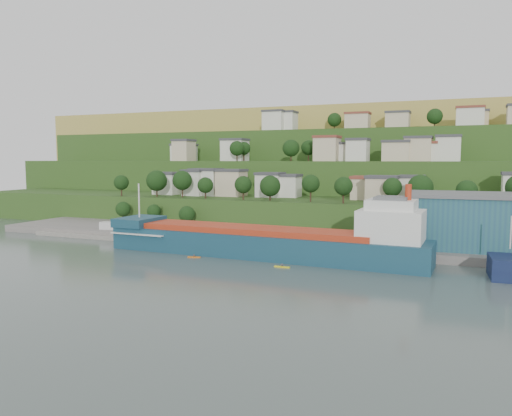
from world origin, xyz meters
The scene contains 10 objects.
ground centered at (0.00, 0.00, 0.00)m, with size 500.00×500.00×0.00m, color #43514C.
quay centered at (20.00, 28.00, 0.00)m, with size 220.00×26.00×4.00m, color slate.
pebble_beach centered at (-55.00, 22.00, 0.00)m, with size 40.00×18.00×2.40m, color slate.
hillside centered at (0.00, 168.66, 0.09)m, with size 360.00×210.00×96.00m.
cargo_ship_near centered at (2.39, 8.65, 3.16)m, with size 77.23×14.14×19.78m.
warehouse centered at (46.22, 28.08, 8.43)m, with size 31.89×20.49×12.80m.
caravan centered at (-52.68, 20.19, 2.71)m, with size 6.46×2.69×3.01m, color silver.
dinghy centered at (-41.70, 17.28, 1.57)m, with size 3.66×1.37×0.73m, color silver.
kayak_orange centered at (-13.79, 1.13, 0.22)m, with size 3.04×1.28×0.75m.
kayak_yellow centered at (8.62, -1.01, 0.25)m, with size 3.40×0.63×0.85m.
Camera 1 is at (43.27, -98.46, 22.69)m, focal length 35.00 mm.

